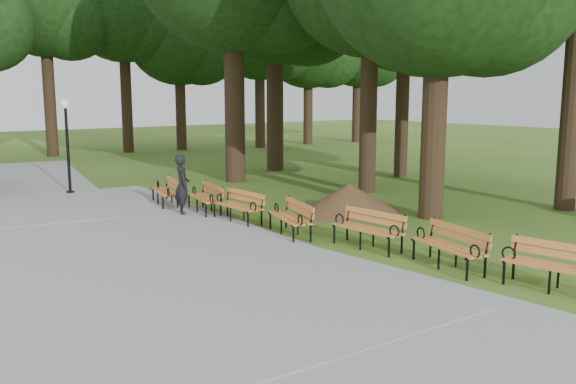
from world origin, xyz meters
TOP-DOWN VIEW (x-y plane):
  - ground at (0.00, 0.00)m, footprint 100.00×100.00m
  - path at (-4.00, 3.00)m, footprint 12.00×38.00m
  - person at (-0.85, 5.01)m, footprint 0.59×0.74m
  - lamp_post at (-2.36, 10.71)m, footprint 0.32×0.32m
  - dirt_mound at (3.30, 2.44)m, footprint 2.73×2.73m
  - bench_0 at (1.34, -5.15)m, footprint 0.99×1.99m
  - bench_1 at (0.97, -3.09)m, footprint 1.00×1.99m
  - bench_2 at (0.76, -0.98)m, footprint 0.79×1.95m
  - bench_3 at (0.10, 1.08)m, footprint 1.13×2.00m
  - bench_4 at (-0.11, 3.21)m, footprint 0.72×1.93m
  - bench_5 at (-0.22, 4.89)m, footprint 0.98×1.98m
  - bench_6 at (-0.62, 6.72)m, footprint 1.07×2.00m
  - tree_backdrop at (7.18, 23.14)m, footprint 35.95×9.64m

SIDE VIEW (x-z plane):
  - ground at x=0.00m, z-range 0.00..0.00m
  - path at x=-4.00m, z-range 0.00..0.06m
  - dirt_mound at x=3.30m, z-range 0.00..0.85m
  - bench_0 at x=1.34m, z-range 0.00..0.88m
  - bench_1 at x=0.97m, z-range 0.00..0.88m
  - bench_2 at x=0.76m, z-range 0.00..0.88m
  - bench_3 at x=0.10m, z-range 0.00..0.88m
  - bench_4 at x=-0.11m, z-range 0.00..0.88m
  - bench_5 at x=-0.22m, z-range 0.00..0.88m
  - bench_6 at x=-0.62m, z-range 0.00..0.88m
  - person at x=-0.85m, z-range 0.00..1.76m
  - lamp_post at x=-2.36m, z-range 0.71..4.01m
  - tree_backdrop at x=7.18m, z-range 0.00..16.18m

